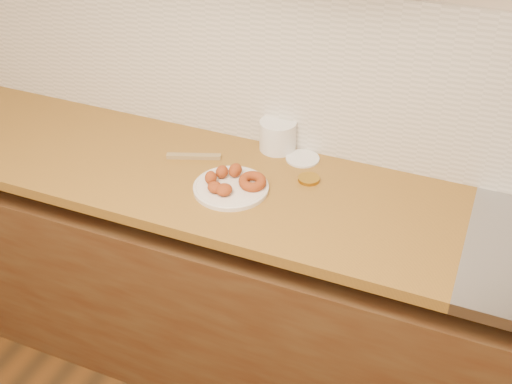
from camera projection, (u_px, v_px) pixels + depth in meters
wall_back at (348, 37)px, 2.09m from camera, size 4.00×0.02×2.70m
base_cabinet at (304, 311)px, 2.41m from camera, size 3.60×0.60×0.77m
butcher_block at (141, 164)px, 2.33m from camera, size 2.30×0.62×0.04m
backsplash at (343, 80)px, 2.17m from camera, size 3.60×0.02×0.60m
donut_plate at (231, 188)px, 2.16m from camera, size 0.26×0.26×0.01m
ring_donut at (252, 181)px, 2.15m from camera, size 0.13×0.13×0.04m
fried_dough_chunks at (222, 179)px, 2.15m from camera, size 0.13×0.18×0.05m
plastic_tub at (278, 135)px, 2.35m from camera, size 0.15×0.15×0.11m
tub_lid at (303, 159)px, 2.32m from camera, size 0.14×0.14×0.01m
brass_jar_lid at (309, 179)px, 2.20m from camera, size 0.10×0.10×0.01m
wooden_utensil at (194, 156)px, 2.32m from camera, size 0.19×0.09×0.02m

